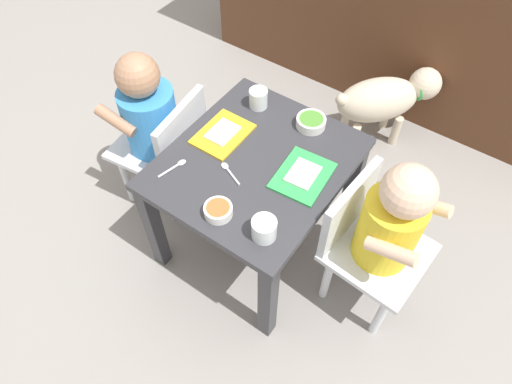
% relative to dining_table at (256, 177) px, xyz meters
% --- Properties ---
extents(ground_plane, '(7.00, 7.00, 0.00)m').
position_rel_dining_table_xyz_m(ground_plane, '(0.00, 0.00, -0.37)').
color(ground_plane, gray).
extents(dining_table, '(0.51, 0.59, 0.44)m').
position_rel_dining_table_xyz_m(dining_table, '(0.00, 0.00, 0.00)').
color(dining_table, '#333338').
rests_on(dining_table, ground).
extents(seated_child_left, '(0.31, 0.31, 0.65)m').
position_rel_dining_table_xyz_m(seated_child_left, '(-0.42, -0.01, 0.04)').
color(seated_child_left, silver).
rests_on(seated_child_left, ground).
extents(seated_child_right, '(0.30, 0.30, 0.65)m').
position_rel_dining_table_xyz_m(seated_child_right, '(0.42, 0.04, 0.04)').
color(seated_child_right, silver).
rests_on(seated_child_right, ground).
extents(dog, '(0.37, 0.40, 0.33)m').
position_rel_dining_table_xyz_m(dog, '(0.13, 0.74, -0.14)').
color(dog, beige).
rests_on(dog, ground).
extents(food_tray_left, '(0.14, 0.18, 0.02)m').
position_rel_dining_table_xyz_m(food_tray_left, '(-0.15, 0.03, 0.09)').
color(food_tray_left, gold).
rests_on(food_tray_left, dining_table).
extents(food_tray_right, '(0.16, 0.19, 0.02)m').
position_rel_dining_table_xyz_m(food_tray_right, '(0.15, 0.03, 0.09)').
color(food_tray_right, green).
rests_on(food_tray_right, dining_table).
extents(water_cup_left, '(0.07, 0.07, 0.06)m').
position_rel_dining_table_xyz_m(water_cup_left, '(0.17, -0.20, 0.11)').
color(water_cup_left, white).
rests_on(water_cup_left, dining_table).
extents(water_cup_right, '(0.06, 0.06, 0.06)m').
position_rel_dining_table_xyz_m(water_cup_right, '(-0.13, 0.20, 0.11)').
color(water_cup_right, white).
rests_on(water_cup_right, dining_table).
extents(cereal_bowl_left_side, '(0.08, 0.08, 0.03)m').
position_rel_dining_table_xyz_m(cereal_bowl_left_side, '(0.03, -0.22, 0.10)').
color(cereal_bowl_left_side, white).
rests_on(cereal_bowl_left_side, dining_table).
extents(veggie_bowl_near, '(0.09, 0.09, 0.03)m').
position_rel_dining_table_xyz_m(veggie_bowl_near, '(0.06, 0.22, 0.10)').
color(veggie_bowl_near, white).
rests_on(veggie_bowl_near, dining_table).
extents(spoon_by_left_tray, '(0.10, 0.05, 0.01)m').
position_rel_dining_table_xyz_m(spoon_by_left_tray, '(-0.04, -0.08, 0.08)').
color(spoon_by_left_tray, silver).
rests_on(spoon_by_left_tray, dining_table).
extents(spoon_by_right_tray, '(0.04, 0.10, 0.01)m').
position_rel_dining_table_xyz_m(spoon_by_right_tray, '(-0.18, -0.16, 0.08)').
color(spoon_by_right_tray, silver).
rests_on(spoon_by_right_tray, dining_table).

